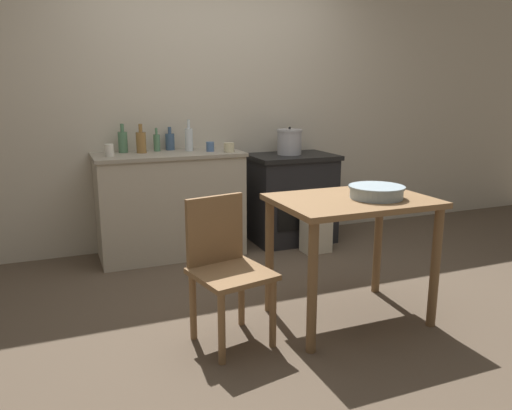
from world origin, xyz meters
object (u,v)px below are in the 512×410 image
Objects in this scene: work_table at (351,220)px; bottle_mid_left at (170,141)px; bottle_far_left at (157,142)px; flour_sack at (316,232)px; cup_mid_right at (210,147)px; cup_right at (109,150)px; cup_center_right at (229,147)px; stove at (291,198)px; stock_pot at (289,142)px; bottle_left at (141,142)px; mixing_bowl_large at (377,191)px; chair at (226,265)px; bottle_center_left at (189,139)px; bottle_center at (123,141)px.

work_table is 2.02m from bottle_mid_left.
flour_sack is at bearing -24.11° from bottle_far_left.
cup_right is (-0.85, -0.01, 0.01)m from cup_mid_right.
cup_right is at bearing 174.84° from cup_center_right.
stock_pot reaches higher than stove.
bottle_left is at bearing 162.90° from cup_center_right.
cup_mid_right reaches higher than mixing_bowl_large.
stove is 1.00× the size of chair.
bottle_far_left reaches higher than cup_mid_right.
bottle_center_left reaches higher than cup_mid_right.
stock_pot is 1.10m from bottle_mid_left.
flour_sack is 1.53m from bottle_mid_left.
bottle_center is (-0.28, 0.01, 0.02)m from bottle_far_left.
bottle_mid_left is at bearing 169.87° from stock_pot.
stove is 2.02m from chair.
cup_center_right is (0.43, -0.34, -0.04)m from bottle_mid_left.
bottle_mid_left is at bearing 4.89° from bottle_center.
bottle_left is (-1.42, 0.50, 0.81)m from flour_sack.
mixing_bowl_large is (-0.26, -1.74, -0.12)m from stock_pot.
cup_center_right is at bearing -167.24° from stock_pot.
cup_mid_right is (0.57, -0.12, -0.05)m from bottle_left.
mixing_bowl_large is at bearing -104.18° from flour_sack.
bottle_mid_left is at bearing 135.56° from bottle_center_left.
bottle_center is at bearing 160.22° from cup_center_right.
stove is 0.85m from cup_center_right.
stock_pot is at bearing 81.40° from mixing_bowl_large.
cup_right reaches higher than work_table.
work_table is 2.17m from bottle_center.
stove is 0.53m from stock_pot.
cup_right reaches higher than flour_sack.
chair is 4.14× the size of bottle_far_left.
bottle_left reaches higher than cup_mid_right.
bottle_left is 0.41m from bottle_center_left.
stove is 4.10× the size of bottle_mid_left.
bottle_left is at bearing 178.14° from bottle_center_left.
flour_sack is at bearing -24.09° from cup_mid_right.
bottle_mid_left is (0.11, 1.83, 0.53)m from chair.
cup_center_right is (-0.65, -0.15, -0.01)m from stock_pot.
stove is at bearing 1.46° from cup_right.
stove is 1.25m from bottle_mid_left.
bottle_mid_left reaches higher than work_table.
bottle_mid_left reaches higher than cup_right.
bottle_center_left reaches higher than bottle_far_left.
bottle_center_left reaches higher than flour_sack.
bottle_far_left is (-0.01, 1.78, 0.53)m from chair.
mixing_bowl_large is at bearing -76.49° from cup_center_right.
bottle_mid_left is at bearing 24.11° from bottle_left.
bottle_left is at bearing 83.64° from chair.
bottle_center reaches higher than stove.
stove reaches higher than work_table.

